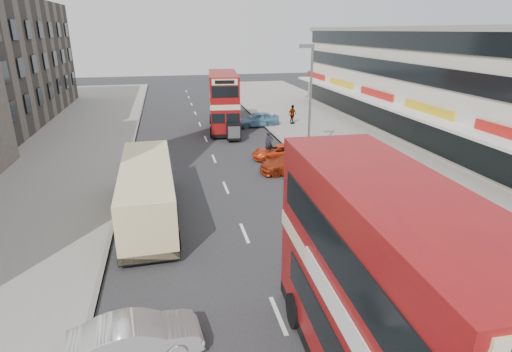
{
  "coord_description": "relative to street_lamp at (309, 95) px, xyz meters",
  "views": [
    {
      "loc": [
        -3.15,
        -8.87,
        9.02
      ],
      "look_at": [
        0.21,
        6.41,
        3.4
      ],
      "focal_mm": 28.66,
      "sensor_mm": 36.0,
      "label": 1
    }
  ],
  "objects": [
    {
      "name": "road_surface",
      "position": [
        -6.52,
        2.0,
        -4.78
      ],
      "size": [
        12.0,
        90.0,
        0.01
      ],
      "primitive_type": "cube",
      "color": "#28282B",
      "rests_on": "ground"
    },
    {
      "name": "pavement_right",
      "position": [
        5.48,
        2.0,
        -4.71
      ],
      "size": [
        12.0,
        90.0,
        0.15
      ],
      "primitive_type": "cube",
      "color": "gray",
      "rests_on": "ground"
    },
    {
      "name": "pavement_left",
      "position": [
        -18.52,
        2.0,
        -4.71
      ],
      "size": [
        12.0,
        90.0,
        0.15
      ],
      "primitive_type": "cube",
      "color": "gray",
      "rests_on": "ground"
    },
    {
      "name": "kerb_left",
      "position": [
        -12.62,
        2.0,
        -4.71
      ],
      "size": [
        0.2,
        90.0,
        0.16
      ],
      "primitive_type": "cube",
      "color": "gray",
      "rests_on": "ground"
    },
    {
      "name": "kerb_right",
      "position": [
        -0.42,
        2.0,
        -4.71
      ],
      "size": [
        0.2,
        90.0,
        0.16
      ],
      "primitive_type": "cube",
      "color": "gray",
      "rests_on": "ground"
    },
    {
      "name": "commercial_row",
      "position": [
        13.42,
        4.0,
        -0.09
      ],
      "size": [
        9.9,
        46.2,
        9.3
      ],
      "color": "beige",
      "rests_on": "ground"
    },
    {
      "name": "street_lamp",
      "position": [
        0.0,
        0.0,
        0.0
      ],
      "size": [
        1.0,
        0.2,
        8.12
      ],
      "color": "slate",
      "rests_on": "ground"
    },
    {
      "name": "bus_main",
      "position": [
        -4.88,
        -19.46,
        -1.82
      ],
      "size": [
        3.12,
        10.31,
        5.63
      ],
      "rotation": [
        0.0,
        0.0,
        3.11
      ],
      "color": "black",
      "rests_on": "ground"
    },
    {
      "name": "bus_second",
      "position": [
        -4.42,
        11.17,
        -2.09
      ],
      "size": [
        3.38,
        9.5,
        5.12
      ],
      "rotation": [
        0.0,
        0.0,
        3.04
      ],
      "color": "black",
      "rests_on": "ground"
    },
    {
      "name": "coach",
      "position": [
        -10.9,
        -7.26,
        -3.28
      ],
      "size": [
        2.73,
        9.71,
        2.56
      ],
      "rotation": [
        0.0,
        0.0,
        0.03
      ],
      "color": "black",
      "rests_on": "ground"
    },
    {
      "name": "car_left_front",
      "position": [
        -11.03,
        -16.84,
        -4.16
      ],
      "size": [
        3.92,
        1.77,
        1.25
      ],
      "primitive_type": "imported",
      "rotation": [
        0.0,
        0.0,
        1.69
      ],
      "color": "silver",
      "rests_on": "ground"
    },
    {
      "name": "car_right_a",
      "position": [
        -1.64,
        -2.15,
        -4.11
      ],
      "size": [
        4.65,
        1.92,
        1.35
      ],
      "primitive_type": "imported",
      "rotation": [
        0.0,
        0.0,
        -1.58
      ],
      "color": "#A62F10",
      "rests_on": "ground"
    },
    {
      "name": "car_right_b",
      "position": [
        -1.92,
        1.0,
        -4.25
      ],
      "size": [
        3.92,
        1.97,
        1.06
      ],
      "primitive_type": "imported",
      "rotation": [
        0.0,
        0.0,
        -1.52
      ],
      "color": "#E34216",
      "rests_on": "ground"
    },
    {
      "name": "car_right_c",
      "position": [
        -1.06,
        11.76,
        -4.06
      ],
      "size": [
        4.35,
        2.04,
        1.44
      ],
      "primitive_type": "imported",
      "rotation": [
        0.0,
        0.0,
        -1.49
      ],
      "color": "#578FAF",
      "rests_on": "ground"
    },
    {
      "name": "pedestrian_near",
      "position": [
        1.14,
        -5.78,
        -3.73
      ],
      "size": [
        0.8,
        0.73,
        1.8
      ],
      "primitive_type": "imported",
      "rotation": [
        0.0,
        0.0,
        3.69
      ],
      "color": "gray",
      "rests_on": "pavement_right"
    },
    {
      "name": "pedestrian_far",
      "position": [
        2.47,
        11.63,
        -3.7
      ],
      "size": [
        1.18,
        0.94,
        1.87
      ],
      "primitive_type": "imported",
      "rotation": [
        0.0,
        0.0,
        0.52
      ],
      "color": "gray",
      "rests_on": "pavement_right"
    },
    {
      "name": "cyclist",
      "position": [
        -2.58,
        1.01,
        -4.06
      ],
      "size": [
        0.75,
        1.68,
        2.11
      ],
      "rotation": [
        0.0,
        0.0,
        0.11
      ],
      "color": "gray",
      "rests_on": "ground"
    }
  ]
}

